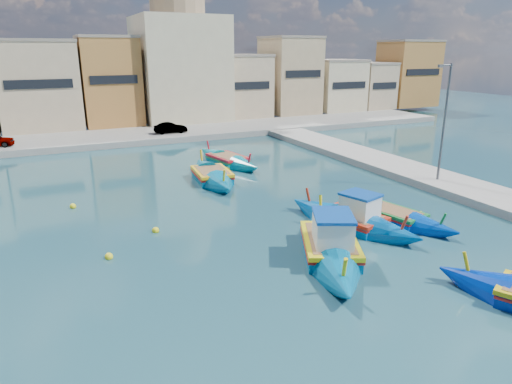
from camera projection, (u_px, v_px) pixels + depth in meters
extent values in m
plane|color=#173B45|center=(230.00, 278.00, 18.43)|extent=(160.00, 160.00, 0.00)
cube|color=gray|center=(110.00, 138.00, 45.93)|extent=(80.00, 8.00, 0.60)
cube|color=tan|center=(39.00, 86.00, 48.81)|extent=(7.88, 7.44, 8.99)
cube|color=gray|center=(33.00, 40.00, 47.43)|extent=(8.04, 7.59, 0.30)
cube|color=black|center=(39.00, 84.00, 45.43)|extent=(6.30, 0.10, 0.90)
cube|color=#B77939|center=(110.00, 82.00, 51.16)|extent=(6.17, 6.13, 9.43)
cube|color=gray|center=(106.00, 37.00, 49.71)|extent=(6.29, 6.26, 0.30)
cube|color=black|center=(114.00, 80.00, 48.33)|extent=(4.93, 0.10, 0.90)
cube|color=tan|center=(174.00, 94.00, 55.41)|extent=(7.31, 7.69, 6.05)
cube|color=gray|center=(173.00, 67.00, 54.47)|extent=(7.46, 7.85, 0.30)
cube|color=black|center=(183.00, 95.00, 51.96)|extent=(5.85, 0.10, 0.90)
cube|color=tan|center=(235.00, 87.00, 58.31)|extent=(7.54, 7.30, 7.41)
cube|color=gray|center=(235.00, 55.00, 57.16)|extent=(7.69, 7.45, 0.30)
cube|color=black|center=(247.00, 86.00, 55.01)|extent=(6.03, 0.10, 0.90)
cube|color=tan|center=(290.00, 76.00, 61.07)|extent=(6.36, 6.97, 9.63)
cube|color=gray|center=(291.00, 37.00, 59.59)|extent=(6.48, 7.11, 0.30)
cube|color=black|center=(304.00, 74.00, 57.88)|extent=(5.09, 0.10, 0.90)
cube|color=beige|center=(335.00, 86.00, 64.36)|extent=(6.63, 6.70, 6.65)
cube|color=gray|center=(336.00, 60.00, 63.32)|extent=(6.76, 6.83, 0.30)
cube|color=black|center=(349.00, 85.00, 61.33)|extent=(5.30, 0.10, 0.90)
cube|color=tan|center=(367.00, 86.00, 67.27)|extent=(5.08, 7.51, 6.20)
cube|color=gray|center=(369.00, 63.00, 66.30)|extent=(5.18, 7.66, 0.30)
cube|color=black|center=(385.00, 86.00, 63.90)|extent=(4.06, 0.10, 0.90)
cube|color=#B77939|center=(408.00, 74.00, 68.98)|extent=(7.79, 6.00, 9.33)
cube|color=gray|center=(411.00, 41.00, 67.55)|extent=(7.95, 6.12, 0.30)
cube|color=black|center=(423.00, 72.00, 66.21)|extent=(6.23, 0.10, 0.90)
cube|color=beige|center=(180.00, 69.00, 55.05)|extent=(10.00, 10.00, 12.00)
cylinder|color=#9E8466|center=(177.00, 5.00, 52.90)|extent=(6.40, 6.40, 2.40)
cylinder|color=#595B60|center=(444.00, 127.00, 29.58)|extent=(0.16, 0.16, 8.00)
cylinder|color=#595B60|center=(447.00, 65.00, 28.25)|extent=(1.00, 0.10, 0.10)
cube|color=#595B60|center=(441.00, 66.00, 28.06)|extent=(0.35, 0.15, 0.18)
imported|color=#4C1919|center=(171.00, 128.00, 46.81)|extent=(3.37, 1.31, 1.09)
cube|color=#00699D|center=(329.00, 249.00, 20.49)|extent=(3.75, 4.55, 1.11)
cone|color=#00699D|center=(321.00, 222.00, 23.61)|extent=(3.60, 4.25, 2.85)
cone|color=#00699D|center=(342.00, 284.00, 17.34)|extent=(3.60, 4.25, 2.85)
cube|color=yellow|center=(330.00, 240.00, 20.35)|extent=(3.93, 4.78, 0.20)
cube|color=red|center=(330.00, 244.00, 20.41)|extent=(3.88, 4.66, 0.11)
cube|color=olive|center=(330.00, 238.00, 20.33)|extent=(3.29, 4.07, 0.07)
cylinder|color=yellow|center=(321.00, 207.00, 23.71)|extent=(0.37, 0.54, 1.21)
cylinder|color=yellow|center=(344.00, 271.00, 16.82)|extent=(0.37, 0.54, 1.21)
cube|color=white|center=(333.00, 230.00, 19.59)|extent=(2.29, 2.50, 1.22)
cube|color=#0F47A5|center=(333.00, 215.00, 19.39)|extent=(2.43, 2.67, 0.13)
cube|color=#0058A6|center=(351.00, 223.00, 23.65)|extent=(2.89, 3.66, 1.01)
cone|color=#0058A6|center=(312.00, 210.00, 25.49)|extent=(2.82, 3.45, 2.51)
cone|color=#0058A6|center=(397.00, 237.00, 21.79)|extent=(2.82, 3.45, 2.51)
cube|color=#B32713|center=(351.00, 216.00, 23.53)|extent=(3.01, 3.86, 0.18)
cube|color=red|center=(351.00, 219.00, 23.58)|extent=(3.00, 3.75, 0.10)
cube|color=olive|center=(352.00, 214.00, 23.50)|extent=(2.51, 3.30, 0.06)
cylinder|color=#B32713|center=(309.00, 198.00, 25.48)|extent=(0.28, 0.50, 1.10)
cylinder|color=#B32713|center=(403.00, 226.00, 21.41)|extent=(0.28, 0.50, 1.10)
cube|color=white|center=(360.00, 206.00, 23.01)|extent=(1.83, 1.98, 1.11)
cube|color=#0F47A5|center=(361.00, 195.00, 22.83)|extent=(1.95, 2.12, 0.12)
cube|color=#008599|center=(228.00, 162.00, 36.68)|extent=(2.58, 3.61, 1.00)
cone|color=#008599|center=(210.00, 155.00, 38.78)|extent=(2.53, 3.37, 2.52)
cone|color=#008599|center=(247.00, 168.00, 34.56)|extent=(2.53, 3.37, 2.52)
cube|color=red|center=(228.00, 157.00, 36.56)|extent=(2.69, 3.81, 0.18)
cube|color=#197F33|center=(228.00, 159.00, 36.61)|extent=(2.68, 3.69, 0.10)
cube|color=olive|center=(228.00, 156.00, 36.53)|extent=(2.22, 3.26, 0.06)
cylinder|color=red|center=(208.00, 147.00, 38.79)|extent=(0.22, 0.49, 1.09)
cylinder|color=red|center=(249.00, 160.00, 34.16)|extent=(0.22, 0.49, 1.09)
cube|color=#006B97|center=(212.00, 178.00, 32.01)|extent=(2.52, 3.54, 1.11)
cone|color=#006B97|center=(203.00, 168.00, 34.48)|extent=(2.50, 3.34, 2.73)
cone|color=#006B97|center=(223.00, 188.00, 29.51)|extent=(2.50, 3.34, 2.73)
cube|color=yellow|center=(212.00, 171.00, 31.87)|extent=(2.63, 3.73, 0.20)
cube|color=red|center=(212.00, 174.00, 31.93)|extent=(2.64, 3.61, 0.11)
cube|color=olive|center=(212.00, 170.00, 31.84)|extent=(2.16, 3.21, 0.07)
cylinder|color=yellow|center=(202.00, 158.00, 34.51)|extent=(0.20, 0.54, 1.21)
cylinder|color=yellow|center=(224.00, 178.00, 29.05)|extent=(0.20, 0.54, 1.21)
cube|color=#003DA9|center=(394.00, 218.00, 24.47)|extent=(2.38, 3.30, 0.87)
cone|color=#003DA9|center=(358.00, 205.00, 26.30)|extent=(2.32, 3.07, 2.21)
cone|color=#003DA9|center=(436.00, 231.00, 22.62)|extent=(2.32, 3.07, 2.21)
cube|color=#17742D|center=(394.00, 211.00, 24.36)|extent=(2.48, 3.47, 0.16)
cube|color=red|center=(394.00, 214.00, 24.41)|extent=(2.47, 3.37, 0.09)
cube|color=olive|center=(394.00, 210.00, 24.34)|extent=(2.06, 2.97, 0.05)
cylinder|color=#17742D|center=(355.00, 195.00, 26.31)|extent=(0.21, 0.43, 0.95)
cylinder|color=#17742D|center=(442.00, 221.00, 22.27)|extent=(0.21, 0.43, 0.95)
cone|color=#002AAB|center=(472.00, 282.00, 17.52)|extent=(3.04, 3.44, 2.46)
cylinder|color=gold|center=(467.00, 265.00, 17.48)|extent=(0.33, 0.48, 1.08)
sphere|color=yellow|center=(109.00, 257.00, 20.10)|extent=(0.36, 0.36, 0.36)
sphere|color=yellow|center=(156.00, 230.00, 23.02)|extent=(0.36, 0.36, 0.36)
sphere|color=yellow|center=(228.00, 169.00, 35.04)|extent=(0.36, 0.36, 0.36)
sphere|color=yellow|center=(73.00, 206.00, 26.56)|extent=(0.36, 0.36, 0.36)
sphere|color=yellow|center=(420.00, 214.00, 25.30)|extent=(0.36, 0.36, 0.36)
sphere|color=yellow|center=(346.00, 270.00, 18.87)|extent=(0.36, 0.36, 0.36)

